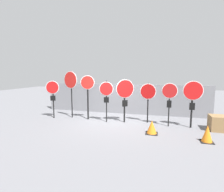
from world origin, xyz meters
The scene contains 13 objects.
ground_plane centered at (0.00, 0.00, 0.00)m, with size 40.00×40.00×0.00m, color slate.
fence_back centered at (0.00, 1.99, 0.90)m, with size 9.95×0.12×1.79m.
stop_sign_0 centered at (-3.44, -0.13, 1.50)m, with size 0.68×0.25×2.05m.
stop_sign_1 centered at (-2.53, 0.22, 1.93)m, with size 0.90×0.31×2.55m.
stop_sign_2 centered at (-1.50, 0.10, 1.66)m, with size 0.69×0.28×2.34m.
stop_sign_3 centered at (-0.40, -0.15, 1.52)m, with size 0.69×0.16×2.08m.
stop_sign_4 centered at (0.50, 0.04, 1.51)m, with size 0.79×0.50×2.15m.
stop_sign_5 centered at (1.59, 0.29, 1.44)m, with size 0.78×0.13×1.97m.
stop_sign_6 centered at (2.57, -0.12, 1.50)m, with size 0.70×0.12×2.01m.
stop_sign_7 centered at (3.55, -0.06, 1.49)m, with size 0.86×0.15×2.12m.
traffic_cone_0 centered at (1.87, -1.29, 0.27)m, with size 0.48×0.48×0.55m.
traffic_cone_1 centered at (3.81, -1.68, 0.30)m, with size 0.43×0.43×0.62m.
storage_crate centered at (4.68, -0.14, 0.32)m, with size 0.84×0.72×0.64m.
Camera 1 is at (2.10, -8.33, 2.43)m, focal length 28.00 mm.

